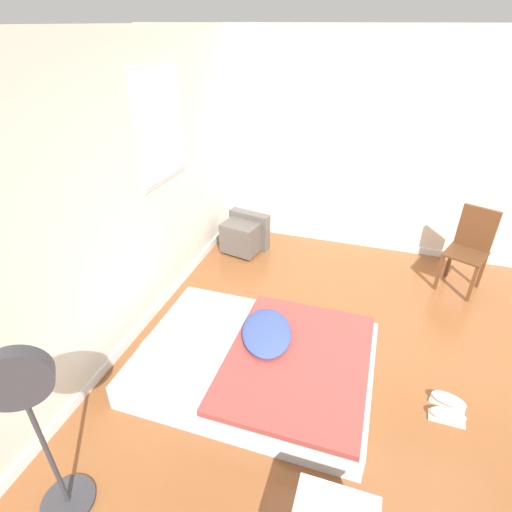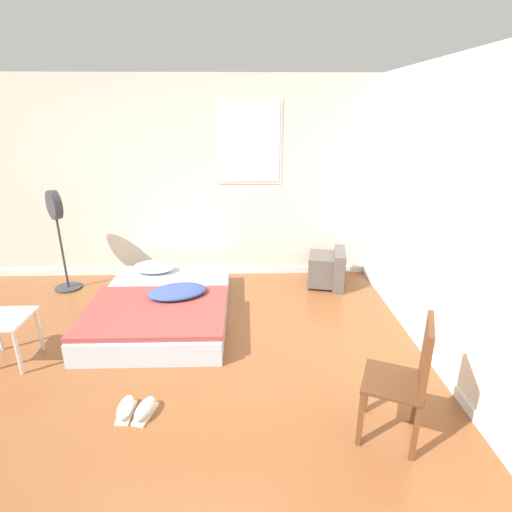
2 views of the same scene
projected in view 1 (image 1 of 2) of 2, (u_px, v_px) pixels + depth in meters
The scene contains 8 objects.
ground_plane at pixel (420, 396), 3.23m from camera, with size 20.00×20.00×0.00m, color brown.
wall_back at pixel (115, 208), 3.27m from camera, with size 7.27×0.08×2.60m.
wall_right at pixel (437, 155), 4.59m from camera, with size 0.08×7.57×2.60m.
mattress_bed at pixel (257, 361), 3.36m from camera, with size 1.43×1.91×0.38m.
crt_tv at pixel (244, 234), 5.17m from camera, with size 0.55×0.58×0.48m.
wooden_chair at pixel (471, 244), 4.32m from camera, with size 0.52×0.52×0.93m.
sneaker_pair at pixel (448, 408), 3.07m from camera, with size 0.29×0.29×0.10m.
standing_fan at pixel (29, 409), 2.07m from camera, with size 0.33×0.33×1.28m.
Camera 1 is at (-2.50, 0.59, 2.62)m, focal length 28.00 mm.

